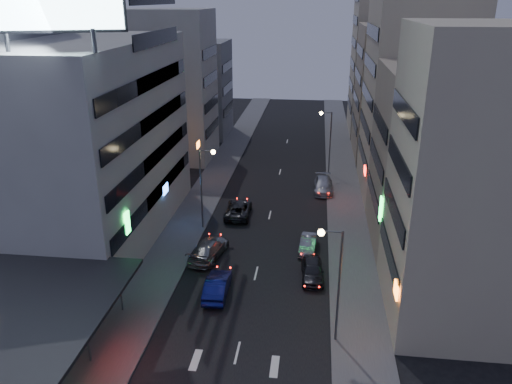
% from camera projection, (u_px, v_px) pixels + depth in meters
% --- Properties ---
extents(sidewalk_left, '(4.00, 120.00, 0.12)m').
position_uv_depth(sidewalk_left, '(204.00, 197.00, 57.03)').
color(sidewalk_left, '#4C4C4F').
rests_on(sidewalk_left, ground).
extents(sidewalk_right, '(4.00, 120.00, 0.12)m').
position_uv_depth(sidewalk_right, '(345.00, 203.00, 55.22)').
color(sidewalk_right, '#4C4C4F').
rests_on(sidewalk_right, ground).
extents(food_court, '(11.00, 13.00, 3.88)m').
position_uv_depth(food_court, '(12.00, 330.00, 31.10)').
color(food_court, '#B4AC8D').
rests_on(food_court, ground).
extents(white_building, '(14.00, 24.00, 18.00)m').
position_uv_depth(white_building, '(80.00, 142.00, 45.54)').
color(white_building, '#AFAFAA').
rests_on(white_building, ground).
extents(shophouse_near, '(10.00, 11.00, 20.00)m').
position_uv_depth(shophouse_near, '(476.00, 182.00, 32.78)').
color(shophouse_near, '#B4AC8D').
rests_on(shophouse_near, ground).
extents(shophouse_mid, '(11.00, 12.00, 16.00)m').
position_uv_depth(shophouse_mid, '(441.00, 159.00, 44.09)').
color(shophouse_mid, gray).
rests_on(shophouse_mid, ground).
extents(shophouse_far, '(10.00, 14.00, 22.00)m').
position_uv_depth(shophouse_far, '(414.00, 98.00, 55.07)').
color(shophouse_far, '#B4AC8D').
rests_on(shophouse_far, ground).
extents(far_left_a, '(11.00, 10.00, 20.00)m').
position_uv_depth(far_left_a, '(171.00, 86.00, 68.12)').
color(far_left_a, '#AFAFAA').
rests_on(far_left_a, ground).
extents(far_left_b, '(12.00, 10.00, 15.00)m').
position_uv_depth(far_left_b, '(191.00, 89.00, 81.11)').
color(far_left_b, slate).
rests_on(far_left_b, ground).
extents(far_right_a, '(11.00, 12.00, 18.00)m').
position_uv_depth(far_right_a, '(397.00, 92.00, 69.61)').
color(far_right_a, gray).
rests_on(far_right_a, ground).
extents(far_right_b, '(12.00, 12.00, 24.00)m').
position_uv_depth(far_right_b, '(390.00, 59.00, 81.41)').
color(far_right_b, '#B4AC8D').
rests_on(far_right_b, ground).
extents(street_lamp_right_near, '(1.60, 0.44, 8.02)m').
position_uv_depth(street_lamp_right_near, '(334.00, 270.00, 31.34)').
color(street_lamp_right_near, '#595B60').
rests_on(street_lamp_right_near, sidewalk_right).
extents(street_lamp_left, '(1.60, 0.44, 8.02)m').
position_uv_depth(street_lamp_left, '(205.00, 177.00, 47.46)').
color(street_lamp_left, '#595B60').
rests_on(street_lamp_left, sidewalk_left).
extents(street_lamp_right_far, '(1.60, 0.44, 8.02)m').
position_uv_depth(street_lamp_right_far, '(327.00, 134.00, 62.77)').
color(street_lamp_right_far, '#595B60').
rests_on(street_lamp_right_far, sidewalk_right).
extents(parked_car_right_near, '(1.99, 4.45, 1.49)m').
position_uv_depth(parked_car_right_near, '(312.00, 270.00, 40.34)').
color(parked_car_right_near, '#27272C').
rests_on(parked_car_right_near, ground).
extents(parked_car_right_mid, '(1.69, 4.06, 1.31)m').
position_uv_depth(parked_car_right_mid, '(308.00, 244.00, 44.83)').
color(parked_car_right_mid, gray).
rests_on(parked_car_right_mid, ground).
extents(parked_car_left, '(2.71, 5.52, 1.51)m').
position_uv_depth(parked_car_left, '(238.00, 209.00, 52.03)').
color(parked_car_left, black).
rests_on(parked_car_left, ground).
extents(parked_car_right_far, '(2.30, 5.40, 1.55)m').
position_uv_depth(parked_car_right_far, '(323.00, 185.00, 58.54)').
color(parked_car_right_far, '#A6A8AE').
rests_on(parked_car_right_far, ground).
extents(road_car_blue, '(1.78, 4.76, 1.55)m').
position_uv_depth(road_car_blue, '(217.00, 286.00, 38.11)').
color(road_car_blue, navy).
rests_on(road_car_blue, ground).
extents(road_car_silver, '(3.17, 5.90, 1.63)m').
position_uv_depth(road_car_silver, '(209.00, 249.00, 43.64)').
color(road_car_silver, gray).
rests_on(road_car_silver, ground).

